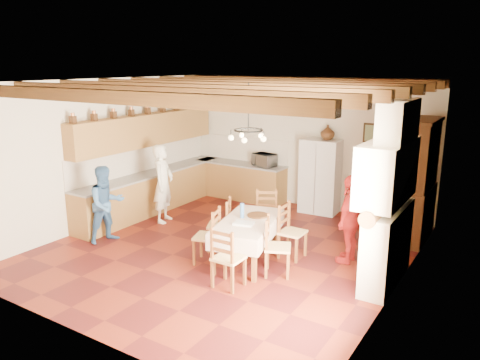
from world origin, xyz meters
name	(u,v)px	position (x,y,z in m)	size (l,w,h in m)	color
floor	(227,250)	(0.00, 0.00, -0.01)	(6.00, 6.50, 0.02)	#481312
ceiling	(225,81)	(0.00, 0.00, 3.01)	(6.00, 6.50, 0.02)	white
wall_back	(304,143)	(0.00, 3.26, 1.50)	(6.00, 0.02, 3.00)	beige
wall_front	(71,221)	(0.00, -3.26, 1.50)	(6.00, 0.02, 3.00)	beige
wall_left	(106,152)	(-3.01, 0.00, 1.50)	(0.02, 6.50, 3.00)	beige
wall_right	(403,194)	(3.01, 0.00, 1.50)	(0.02, 6.50, 3.00)	beige
ceiling_beams	(225,87)	(0.00, 0.00, 2.91)	(6.00, 6.30, 0.16)	#382113
lower_cabinets_left	(154,192)	(-2.70, 1.05, 0.43)	(0.60, 4.30, 0.86)	brown
lower_cabinets_back	(241,181)	(-1.55, 2.95, 0.43)	(2.30, 0.60, 0.86)	brown
countertop_left	(153,173)	(-2.70, 1.05, 0.88)	(0.62, 4.30, 0.04)	slate
countertop_back	(241,164)	(-1.55, 2.95, 0.88)	(2.34, 0.62, 0.04)	slate
backsplash_left	(143,158)	(-2.98, 1.05, 1.20)	(0.03, 4.30, 0.60)	beige
backsplash_back	(247,149)	(-1.55, 3.23, 1.20)	(2.30, 0.03, 0.60)	beige
upper_cabinets	(147,130)	(-2.83, 1.05, 1.85)	(0.35, 4.20, 0.70)	brown
fireplace	(385,194)	(2.72, 0.20, 1.40)	(0.56, 1.60, 2.80)	beige
wall_picture	(371,133)	(1.55, 3.23, 1.85)	(0.34, 0.03, 0.42)	black
refrigerator	(321,176)	(0.55, 3.02, 0.83)	(0.83, 0.68, 1.67)	silver
hutch	(418,181)	(2.75, 2.33, 1.16)	(0.54, 1.28, 2.32)	#3A2510
dining_table	(248,225)	(0.59, -0.22, 0.64)	(1.20, 1.80, 0.73)	silver
chandelier	(248,130)	(0.59, -0.22, 2.25)	(0.47, 0.47, 0.03)	black
chair_left_near	(207,235)	(0.04, -0.65, 0.48)	(0.42, 0.40, 0.96)	brown
chair_left_far	(219,224)	(-0.11, -0.07, 0.48)	(0.42, 0.40, 0.96)	brown
chair_right_near	(278,246)	(1.27, -0.43, 0.48)	(0.42, 0.40, 0.96)	brown
chair_right_far	(293,231)	(1.17, 0.31, 0.48)	(0.42, 0.40, 0.96)	brown
chair_end_near	(228,257)	(0.84, -1.20, 0.48)	(0.42, 0.40, 0.96)	brown
chair_end_far	(266,216)	(0.38, 0.78, 0.48)	(0.42, 0.40, 0.96)	brown
person_man	(163,183)	(-2.00, 0.59, 0.83)	(0.61, 0.40, 1.66)	white
person_woman_blue	(107,204)	(-2.13, -0.86, 0.73)	(0.71, 0.55, 1.46)	#3C69A0
person_woman_red	(350,219)	(2.05, 0.67, 0.76)	(0.89, 0.37, 1.52)	#B21F1B
microwave	(264,160)	(-0.88, 2.95, 1.05)	(0.54, 0.36, 0.30)	silver
fridge_vase	(328,132)	(0.65, 3.02, 1.83)	(0.31, 0.31, 0.32)	#3A2510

